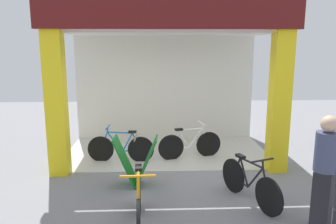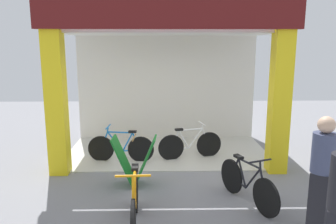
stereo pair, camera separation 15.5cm
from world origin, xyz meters
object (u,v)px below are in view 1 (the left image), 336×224
(bicycle_parked_0, at_px, (250,183))
(sandwich_board_sign, at_px, (136,161))
(pedestrian_1, at_px, (325,173))
(bicycle_parked_1, at_px, (139,204))
(bicycle_inside_0, at_px, (190,144))
(bicycle_inside_1, at_px, (121,148))

(bicycle_parked_0, relative_size, sandwich_board_sign, 1.53)
(sandwich_board_sign, xyz_separation_m, pedestrian_1, (2.73, -1.69, 0.40))
(bicycle_parked_1, distance_m, pedestrian_1, 2.67)
(bicycle_parked_0, distance_m, pedestrian_1, 1.30)
(bicycle_inside_0, bearing_deg, bicycle_parked_0, -71.48)
(sandwich_board_sign, relative_size, pedestrian_1, 0.57)
(bicycle_parked_0, bearing_deg, bicycle_parked_1, -157.92)
(bicycle_inside_1, xyz_separation_m, sandwich_board_sign, (0.41, -1.31, 0.14))
(bicycle_inside_0, relative_size, pedestrian_1, 0.88)
(bicycle_parked_0, bearing_deg, sandwich_board_sign, 157.65)
(pedestrian_1, bearing_deg, bicycle_parked_0, 131.61)
(sandwich_board_sign, bearing_deg, bicycle_parked_0, -22.35)
(bicycle_inside_1, height_order, bicycle_parked_1, bicycle_parked_1)
(bicycle_parked_1, xyz_separation_m, sandwich_board_sign, (-0.12, 1.54, 0.09))
(bicycle_parked_1, relative_size, pedestrian_1, 1.02)
(bicycle_inside_1, xyz_separation_m, bicycle_parked_0, (2.35, -2.10, 0.01))
(bicycle_inside_1, height_order, bicycle_parked_0, bicycle_parked_0)
(bicycle_inside_0, relative_size, bicycle_inside_1, 0.99)
(bicycle_parked_1, xyz_separation_m, pedestrian_1, (2.61, -0.15, 0.49))
(bicycle_parked_0, distance_m, bicycle_parked_1, 1.97)
(bicycle_parked_1, bearing_deg, bicycle_inside_1, 100.43)
(bicycle_inside_1, distance_m, bicycle_parked_0, 3.15)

